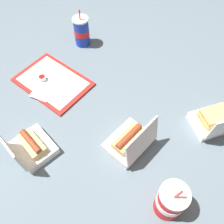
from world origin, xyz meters
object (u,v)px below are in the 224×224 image
clamshell_sandwich_back (215,120)px  clamshell_hotdog_center (31,147)px  food_tray (53,82)px  plastic_fork (57,75)px  soda_cup_center (170,201)px  ketchup_cup (42,79)px  clamshell_hotdog_corner (130,141)px  soda_cup_front (82,31)px

clamshell_sandwich_back → clamshell_hotdog_center: clamshell_hotdog_center is taller
food_tray → plastic_fork: size_ratio=3.48×
plastic_fork → soda_cup_center: 0.84m
ketchup_cup → soda_cup_center: 0.86m
ketchup_cup → clamshell_sandwich_back: bearing=17.6°
food_tray → clamshell_hotdog_corner: size_ratio=1.83×
food_tray → clamshell_sandwich_back: bearing=16.8°
clamshell_hotdog_corner → food_tray: bearing=171.9°
clamshell_hotdog_corner → soda_cup_front: bearing=145.7°
ketchup_cup → plastic_fork: (0.04, 0.07, -0.01)m
plastic_fork → clamshell_sandwich_back: size_ratio=0.44×
food_tray → clamshell_hotdog_corner: bearing=-8.1°
clamshell_sandwich_back → soda_cup_front: soda_cup_front is taller
food_tray → clamshell_sandwich_back: 0.82m
ketchup_cup → clamshell_hotdog_corner: (0.58, -0.05, 0.02)m
ketchup_cup → soda_cup_front: (-0.02, 0.36, 0.06)m
soda_cup_front → soda_cup_center: (0.86, -0.55, 0.00)m
plastic_fork → clamshell_hotdog_center: size_ratio=0.55×
ketchup_cup → soda_cup_front: soda_cup_front is taller
plastic_fork → clamshell_hotdog_corner: bearing=-38.1°
plastic_fork → ketchup_cup: bearing=-144.5°
clamshell_sandwich_back → plastic_fork: bearing=-166.2°
food_tray → clamshell_hotdog_center: clamshell_hotdog_center is taller
soda_cup_center → ketchup_cup: bearing=167.6°
clamshell_sandwich_back → clamshell_hotdog_corner: (-0.26, -0.31, -0.00)m
soda_cup_front → soda_cup_center: 1.02m
plastic_fork → clamshell_hotdog_center: clamshell_hotdog_center is taller
clamshell_hotdog_corner → soda_cup_front: (-0.60, 0.41, 0.04)m
food_tray → clamshell_sandwich_back: size_ratio=1.55×
soda_cup_front → ketchup_cup: bearing=-86.6°
food_tray → clamshell_sandwich_back: (0.79, 0.24, 0.04)m
clamshell_hotdog_center → soda_cup_front: size_ratio=0.87×
clamshell_hotdog_center → soda_cup_center: soda_cup_center is taller
plastic_fork → clamshell_sandwich_back: bearing=-12.0°
plastic_fork → soda_cup_front: 0.31m
plastic_fork → soda_cup_front: bearing=75.8°
clamshell_sandwich_back → food_tray: bearing=-163.2°
plastic_fork → soda_cup_center: (0.80, -0.25, 0.07)m
food_tray → plastic_fork: 0.04m
clamshell_hotdog_corner → clamshell_sandwich_back: bearing=50.8°
ketchup_cup → soda_cup_center: size_ratio=0.17×
clamshell_hotdog_center → soda_cup_center: 0.60m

